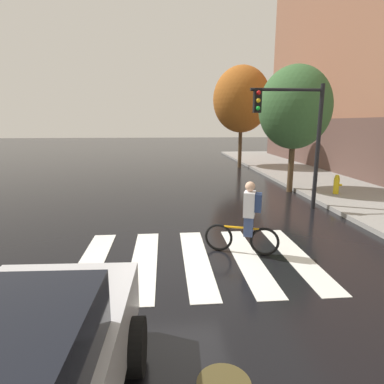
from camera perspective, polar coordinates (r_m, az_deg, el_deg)
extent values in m
plane|color=black|center=(7.12, -3.48, -12.21)|extent=(120.00, 120.00, 0.00)
cube|color=silver|center=(7.30, -17.67, -12.11)|extent=(0.55, 3.52, 0.01)
cube|color=silver|center=(7.14, -8.55, -12.23)|extent=(0.55, 3.52, 0.01)
cube|color=silver|center=(7.15, 0.76, -12.04)|extent=(0.55, 3.52, 0.01)
cube|color=silver|center=(7.34, 9.79, -11.56)|extent=(0.55, 3.52, 0.01)
cube|color=silver|center=(7.69, 18.14, -10.87)|extent=(0.55, 3.52, 0.01)
cylinder|color=#473D1E|center=(4.31, 5.74, -30.93)|extent=(0.64, 0.64, 0.01)
cylinder|color=black|center=(4.28, -10.24, -25.53)|extent=(0.27, 0.69, 0.68)
torus|color=black|center=(7.45, 12.85, -8.65)|extent=(0.64, 0.28, 0.66)
torus|color=black|center=(7.55, 4.79, -8.09)|extent=(0.64, 0.28, 0.66)
cylinder|color=orange|center=(7.38, 8.86, -6.35)|extent=(0.86, 0.35, 0.05)
cylinder|color=orange|center=(7.35, 10.10, -5.91)|extent=(0.04, 0.04, 0.45)
cube|color=#384772|center=(7.33, 10.12, -5.54)|extent=(0.28, 0.33, 0.56)
cube|color=silver|center=(7.21, 10.25, -2.14)|extent=(0.35, 0.42, 0.56)
sphere|color=tan|center=(7.12, 10.37, 0.98)|extent=(0.22, 0.22, 0.22)
cube|color=navy|center=(7.19, 11.70, -1.83)|extent=(0.25, 0.32, 0.40)
cylinder|color=black|center=(11.68, 21.58, 7.25)|extent=(0.14, 0.14, 4.20)
cylinder|color=black|center=(11.22, 16.63, 17.15)|extent=(2.40, 0.10, 0.10)
cube|color=black|center=(10.89, 11.62, 15.72)|extent=(0.24, 0.20, 0.76)
sphere|color=red|center=(10.80, 11.85, 17.02)|extent=(0.14, 0.14, 0.14)
sphere|color=gold|center=(10.78, 11.79, 15.75)|extent=(0.14, 0.14, 0.14)
sphere|color=green|center=(10.77, 11.73, 14.48)|extent=(0.14, 0.14, 0.14)
cylinder|color=gold|center=(14.05, 24.42, 1.02)|extent=(0.22, 0.22, 0.65)
sphere|color=gold|center=(13.99, 24.55, 2.48)|extent=(0.18, 0.18, 0.18)
cylinder|color=gold|center=(14.12, 25.00, 1.15)|extent=(0.12, 0.09, 0.09)
cylinder|color=#4C3823|center=(14.40, 17.31, 4.71)|extent=(0.24, 0.24, 2.39)
ellipsoid|color=#386033|center=(14.31, 17.93, 14.19)|extent=(2.97, 2.97, 3.41)
cylinder|color=#4C3823|center=(21.79, 8.60, 8.28)|extent=(0.24, 0.24, 2.97)
ellipsoid|color=#A5591E|center=(21.79, 8.86, 16.07)|extent=(3.69, 3.69, 4.25)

